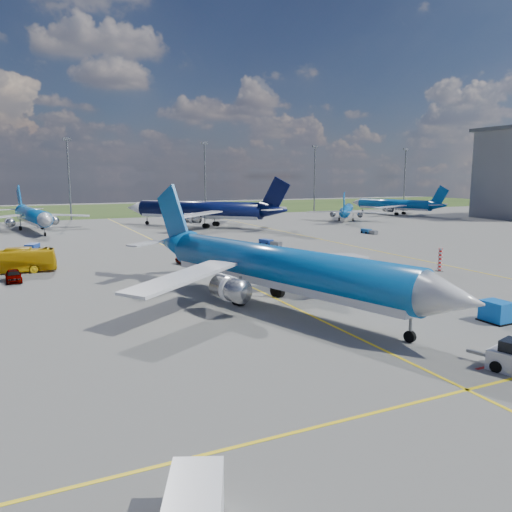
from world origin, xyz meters
name	(u,v)px	position (x,y,z in m)	size (l,w,h in m)	color
ground	(295,308)	(0.00, 0.00, 0.00)	(400.00, 400.00, 0.00)	#5C5C59
grass_strip	(90,210)	(0.00, 150.00, 0.00)	(400.00, 80.00, 0.01)	#2D4719
taxiway_lines	(200,262)	(0.17, 27.70, 0.01)	(60.25, 160.00, 0.02)	yellow
floodlight_masts	(141,175)	(10.00, 110.00, 12.56)	(202.20, 0.50, 22.70)	slate
warning_post	(440,260)	(26.00, 8.00, 1.50)	(0.50, 0.50, 3.00)	red
bg_jet_nnw	(34,231)	(-20.42, 83.33, 0.00)	(28.31, 37.16, 9.73)	#0C59AA
bg_jet_n	(200,227)	(16.60, 76.11, 0.00)	(34.24, 44.93, 11.77)	#060D39
bg_jet_ne	(346,220)	(59.65, 76.08, 0.00)	(23.15, 30.38, 7.96)	#0C59AA
bg_jet_ene	(394,215)	(85.90, 87.27, 0.00)	(26.98, 35.41, 9.27)	#0C59AA
main_airliner	(278,306)	(-1.15, 1.14, 0.00)	(31.70, 41.61, 10.90)	#0C59AA
uld_container	(496,312)	(13.09, -11.12, 0.89)	(1.78, 2.22, 1.78)	blue
apron_bus	(9,261)	(-24.41, 30.19, 1.56)	(2.63, 11.23, 3.13)	gold
service_car_a	(14,276)	(-23.87, 24.06, 0.73)	(1.72, 4.28, 1.46)	#999999
service_car_b	(190,259)	(-1.40, 27.48, 0.57)	(1.88, 4.08, 1.13)	#999999
service_car_c	(263,252)	(10.50, 28.56, 0.65)	(1.81, 4.46, 1.29)	#999999
baggage_tug_w	(270,243)	(16.87, 38.85, 0.49)	(2.70, 4.84, 1.05)	#193A98
baggage_tug_c	(30,248)	(-21.72, 48.75, 0.56)	(3.34, 5.45, 1.19)	navy
baggage_tug_e	(369,232)	(44.49, 46.55, 0.45)	(1.39, 4.33, 0.96)	#1B5BA4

